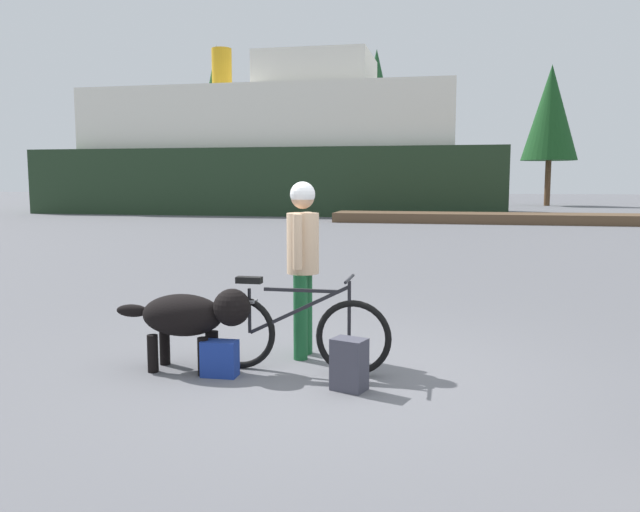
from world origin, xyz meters
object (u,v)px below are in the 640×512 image
dog (191,316)px  backpack (349,364)px  handbag_pannier (220,359)px  ferry_boat (276,154)px  person_cyclist (303,252)px  bicycle (294,332)px

dog → backpack: dog is taller
backpack → handbag_pannier: backpack is taller
dog → handbag_pannier: (0.32, -0.12, -0.35)m
backpack → ferry_boat: size_ratio=0.02×
person_cyclist → dog: (-0.91, -0.68, -0.55)m
bicycle → dog: bearing=-170.7°
person_cyclist → handbag_pannier: person_cyclist is taller
dog → ferry_boat: (-7.27, 28.95, 2.65)m
backpack → handbag_pannier: bearing=173.4°
backpack → person_cyclist: bearing=123.5°
person_cyclist → handbag_pannier: size_ratio=5.37×
person_cyclist → dog: size_ratio=1.33×
bicycle → ferry_boat: 30.07m
dog → backpack: size_ratio=2.98×
bicycle → ferry_boat: ferry_boat is taller
bicycle → backpack: bicycle is taller
bicycle → dog: size_ratio=1.34×
person_cyclist → handbag_pannier: bearing=-126.4°
person_cyclist → bicycle: bearing=-86.2°
dog → backpack: (1.53, -0.26, -0.30)m
bicycle → ferry_boat: (-8.21, 28.79, 2.79)m
bicycle → backpack: size_ratio=4.01×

